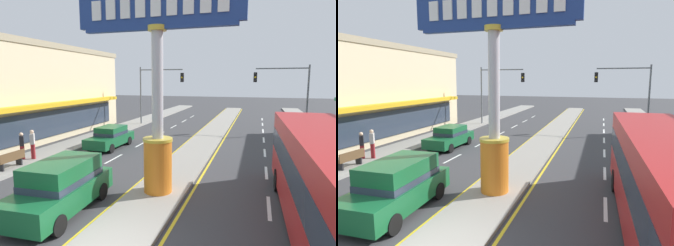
# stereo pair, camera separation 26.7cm
# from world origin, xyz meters

# --- Properties ---
(median_strip) EXTENTS (2.32, 52.00, 0.14)m
(median_strip) POSITION_xyz_m (0.00, 18.00, 0.07)
(median_strip) COLOR gray
(median_strip) RESTS_ON ground
(sidewalk_left) EXTENTS (2.53, 60.00, 0.18)m
(sidewalk_left) POSITION_xyz_m (-9.03, 16.00, 0.09)
(sidewalk_left) COLOR gray
(sidewalk_left) RESTS_ON ground
(sidewalk_right) EXTENTS (2.53, 60.00, 0.18)m
(sidewalk_right) POSITION_xyz_m (9.03, 16.00, 0.09)
(sidewalk_right) COLOR gray
(sidewalk_right) RESTS_ON ground
(lane_markings) EXTENTS (9.06, 52.00, 0.01)m
(lane_markings) POSITION_xyz_m (-0.00, 16.65, 0.00)
(lane_markings) COLOR silver
(lane_markings) RESTS_ON ground
(district_sign) EXTENTS (6.80, 1.24, 8.31)m
(district_sign) POSITION_xyz_m (0.00, 4.77, 4.41)
(district_sign) COLOR orange
(district_sign) RESTS_ON median_strip
(storefront_left) EXTENTS (8.45, 20.28, 7.70)m
(storefront_left) POSITION_xyz_m (-15.12, 12.93, 3.85)
(storefront_left) COLOR beige
(storefront_left) RESTS_ON ground
(traffic_light_left_side) EXTENTS (4.86, 0.46, 6.20)m
(traffic_light_left_side) POSITION_xyz_m (-6.40, 22.36, 4.25)
(traffic_light_left_side) COLOR slate
(traffic_light_left_side) RESTS_ON ground
(traffic_light_right_side) EXTENTS (4.86, 0.46, 6.20)m
(traffic_light_right_side) POSITION_xyz_m (6.40, 22.47, 4.25)
(traffic_light_right_side) COLOR slate
(traffic_light_right_side) RESTS_ON ground
(suv_near_right_lane) EXTENTS (2.14, 4.69, 1.90)m
(suv_near_right_lane) POSITION_xyz_m (-2.81, 2.19, 0.98)
(suv_near_right_lane) COLOR #14562D
(suv_near_right_lane) RESTS_ON ground
(sedan_far_right_lane) EXTENTS (1.90, 4.33, 1.53)m
(sedan_far_right_lane) POSITION_xyz_m (-6.11, 11.86, 0.79)
(sedan_far_right_lane) COLOR #14562D
(sedan_far_right_lane) RESTS_ON ground
(bus_near_left_lane) EXTENTS (2.83, 11.27, 3.26)m
(bus_near_left_lane) POSITION_xyz_m (6.11, 3.30, 1.87)
(bus_near_left_lane) COLOR #B21E1E
(bus_near_left_lane) RESTS_ON ground
(street_bench) EXTENTS (0.48, 1.60, 0.88)m
(street_bench) POSITION_xyz_m (-8.50, 5.39, 0.65)
(street_bench) COLOR brown
(street_bench) RESTS_ON sidewalk_left
(pedestrian_near_kerb) EXTENTS (0.43, 0.44, 1.59)m
(pedestrian_near_kerb) POSITION_xyz_m (-9.30, 7.01, 1.08)
(pedestrian_near_kerb) COLOR maroon
(pedestrian_near_kerb) RESTS_ON sidewalk_left
(pedestrian_far_side) EXTENTS (0.40, 0.45, 1.74)m
(pedestrian_far_side) POSITION_xyz_m (-8.70, 7.21, 1.17)
(pedestrian_far_side) COLOR maroon
(pedestrian_far_side) RESTS_ON sidewalk_left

